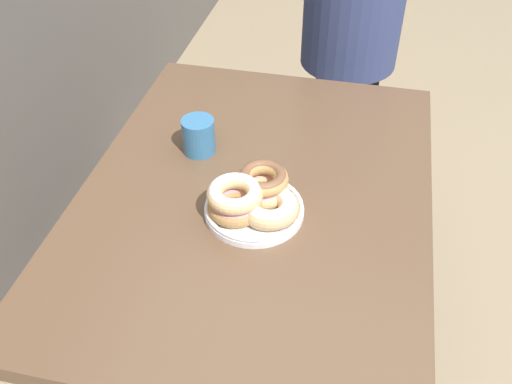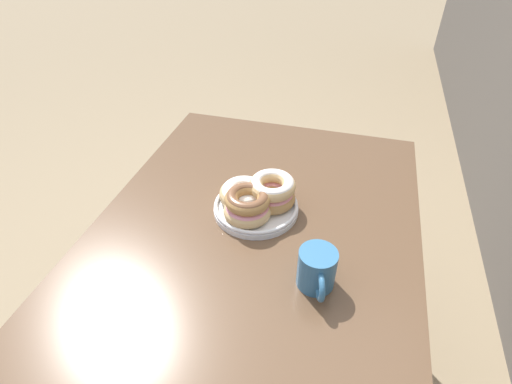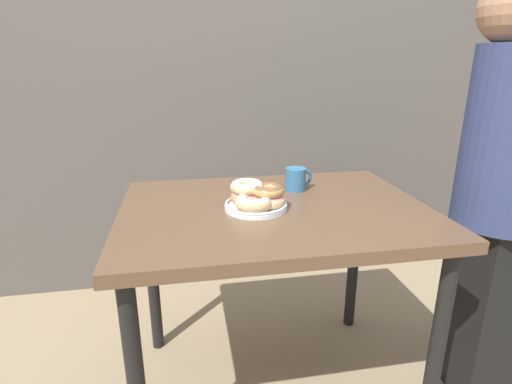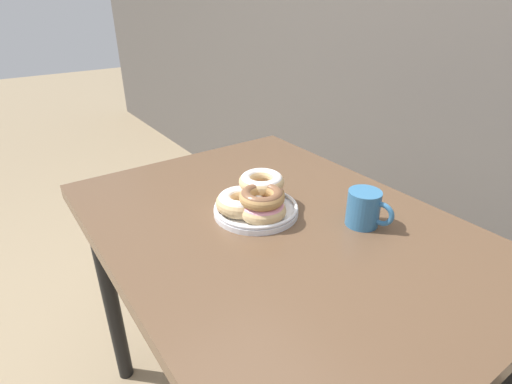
% 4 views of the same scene
% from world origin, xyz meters
% --- Properties ---
extents(dining_table, '(1.05, 0.77, 0.77)m').
position_xyz_m(dining_table, '(0.00, 0.21, 0.68)').
color(dining_table, brown).
rests_on(dining_table, ground_plane).
extents(donut_plate, '(0.23, 0.21, 0.09)m').
position_xyz_m(donut_plate, '(-0.07, 0.20, 0.81)').
color(donut_plate, white).
rests_on(donut_plate, dining_table).
extents(coffee_mug, '(0.11, 0.08, 0.09)m').
position_xyz_m(coffee_mug, '(0.12, 0.37, 0.82)').
color(coffee_mug, teal).
rests_on(coffee_mug, dining_table).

